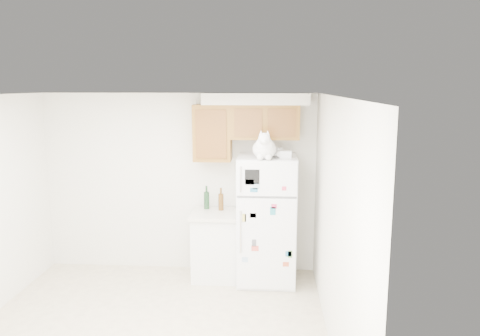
# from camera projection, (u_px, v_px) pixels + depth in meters

# --- Properties ---
(room_shell) EXTENTS (3.84, 4.04, 2.52)m
(room_shell) POSITION_uv_depth(u_px,v_px,m) (157.00, 178.00, 4.77)
(room_shell) COLOR silver
(room_shell) RESTS_ON ground_plane
(refrigerator) EXTENTS (0.76, 0.78, 1.70)m
(refrigerator) POSITION_uv_depth(u_px,v_px,m) (267.00, 220.00, 6.18)
(refrigerator) COLOR white
(refrigerator) RESTS_ON ground_plane
(base_counter) EXTENTS (0.64, 0.64, 0.92)m
(base_counter) POSITION_uv_depth(u_px,v_px,m) (216.00, 245.00, 6.36)
(base_counter) COLOR white
(base_counter) RESTS_ON ground_plane
(cat) EXTENTS (0.36, 0.53, 0.37)m
(cat) POSITION_uv_depth(u_px,v_px,m) (265.00, 148.00, 5.78)
(cat) COLOR white
(cat) RESTS_ON refrigerator
(storage_box_back) EXTENTS (0.22, 0.19, 0.10)m
(storage_box_back) POSITION_uv_depth(u_px,v_px,m) (274.00, 151.00, 6.14)
(storage_box_back) COLOR white
(storage_box_back) RESTS_ON refrigerator
(storage_box_front) EXTENTS (0.15, 0.11, 0.09)m
(storage_box_front) POSITION_uv_depth(u_px,v_px,m) (285.00, 154.00, 5.89)
(storage_box_front) COLOR white
(storage_box_front) RESTS_ON refrigerator
(bottle_green) EXTENTS (0.08, 0.08, 0.32)m
(bottle_green) POSITION_uv_depth(u_px,v_px,m) (207.00, 197.00, 6.43)
(bottle_green) COLOR #19381E
(bottle_green) RESTS_ON base_counter
(bottle_amber) EXTENTS (0.07, 0.07, 0.31)m
(bottle_amber) POSITION_uv_depth(u_px,v_px,m) (221.00, 199.00, 6.36)
(bottle_amber) COLOR #593814
(bottle_amber) RESTS_ON base_counter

